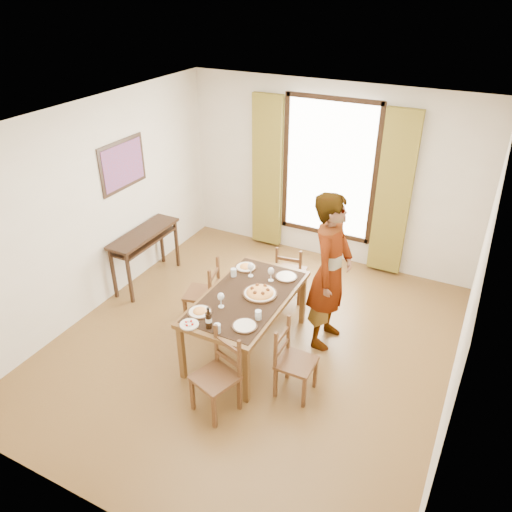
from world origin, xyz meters
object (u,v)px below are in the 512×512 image
at_px(dining_table, 246,301).
at_px(man, 330,272).
at_px(console_table, 144,239).
at_px(pasta_platter, 260,291).

bearing_deg(dining_table, man, 36.83).
xyz_separation_m(console_table, man, (2.78, -0.10, 0.29)).
bearing_deg(pasta_platter, man, 37.05).
relative_size(console_table, pasta_platter, 3.00).
bearing_deg(console_table, man, -2.04).
xyz_separation_m(dining_table, man, (0.78, 0.59, 0.28)).
relative_size(dining_table, man, 0.85).
distance_m(dining_table, pasta_platter, 0.20).
bearing_deg(dining_table, pasta_platter, 35.70).
xyz_separation_m(console_table, dining_table, (1.99, -0.69, 0.00)).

